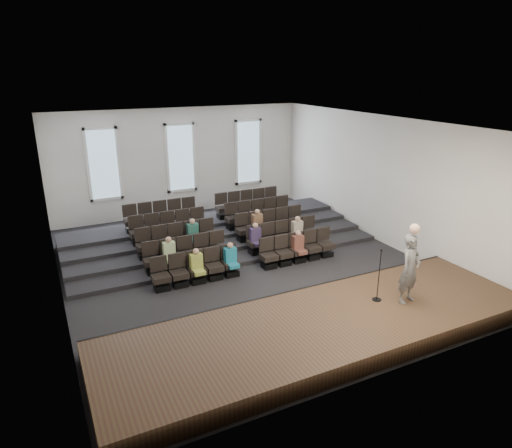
{
  "coord_description": "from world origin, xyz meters",
  "views": [
    {
      "loc": [
        -6.19,
        -13.64,
        6.7
      ],
      "look_at": [
        0.76,
        0.5,
        1.29
      ],
      "focal_mm": 32.0,
      "sensor_mm": 36.0,
      "label": 1
    }
  ],
  "objects": [
    {
      "name": "ground",
      "position": [
        0.0,
        0.0,
        0.0
      ],
      "size": [
        14.0,
        14.0,
        0.0
      ],
      "primitive_type": "plane",
      "color": "black",
      "rests_on": "ground"
    },
    {
      "name": "speaker",
      "position": [
        2.63,
        -5.27,
        1.49
      ],
      "size": [
        0.82,
        0.64,
        1.98
      ],
      "primitive_type": "imported",
      "rotation": [
        0.0,
        0.0,
        0.26
      ],
      "color": "#585653",
      "rests_on": "stage"
    },
    {
      "name": "stage",
      "position": [
        0.0,
        -5.1,
        0.25
      ],
      "size": [
        11.8,
        3.6,
        0.5
      ],
      "primitive_type": "cube",
      "color": "#41311C",
      "rests_on": "ground"
    },
    {
      "name": "stage_lip",
      "position": [
        0.0,
        -3.33,
        0.25
      ],
      "size": [
        11.8,
        0.06,
        0.52
      ],
      "primitive_type": "cube",
      "color": "black",
      "rests_on": "ground"
    },
    {
      "name": "ceiling",
      "position": [
        0.0,
        0.0,
        5.01
      ],
      "size": [
        12.0,
        14.0,
        0.02
      ],
      "primitive_type": "cube",
      "color": "white",
      "rests_on": "ground"
    },
    {
      "name": "wall_left",
      "position": [
        -6.02,
        0.0,
        2.5
      ],
      "size": [
        0.04,
        14.0,
        5.0
      ],
      "primitive_type": "cube",
      "color": "white",
      "rests_on": "ground"
    },
    {
      "name": "seating_rows",
      "position": [
        -0.0,
        1.54,
        0.68
      ],
      "size": [
        6.8,
        4.7,
        1.67
      ],
      "color": "black",
      "rests_on": "ground"
    },
    {
      "name": "mic_stand",
      "position": [
        1.92,
        -4.86,
        0.96
      ],
      "size": [
        0.26,
        0.26,
        1.54
      ],
      "color": "black",
      "rests_on": "stage"
    },
    {
      "name": "wall_front",
      "position": [
        0.0,
        -7.02,
        2.5
      ],
      "size": [
        12.0,
        0.04,
        5.0
      ],
      "primitive_type": "cube",
      "color": "white",
      "rests_on": "ground"
    },
    {
      "name": "audience",
      "position": [
        0.0,
        0.32,
        0.81
      ],
      "size": [
        5.45,
        2.64,
        1.1
      ],
      "color": "#A6B247",
      "rests_on": "seating_rows"
    },
    {
      "name": "windows",
      "position": [
        0.0,
        6.95,
        2.7
      ],
      "size": [
        8.44,
        0.1,
        3.24
      ],
      "color": "white",
      "rests_on": "wall_back"
    },
    {
      "name": "wall_back",
      "position": [
        0.0,
        7.02,
        2.5
      ],
      "size": [
        12.0,
        0.04,
        5.0
      ],
      "primitive_type": "cube",
      "color": "white",
      "rests_on": "ground"
    },
    {
      "name": "wall_right",
      "position": [
        6.02,
        0.0,
        2.5
      ],
      "size": [
        0.04,
        14.0,
        5.0
      ],
      "primitive_type": "cube",
      "color": "white",
      "rests_on": "ground"
    },
    {
      "name": "risers",
      "position": [
        0.0,
        3.17,
        0.2
      ],
      "size": [
        11.8,
        4.8,
        0.6
      ],
      "color": "black",
      "rests_on": "ground"
    }
  ]
}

